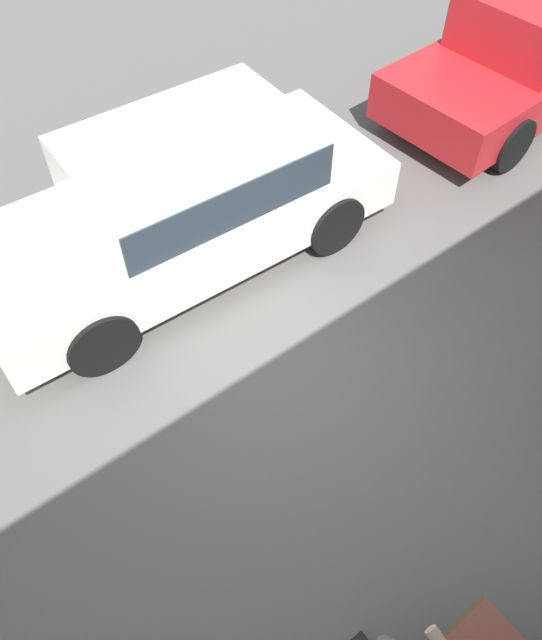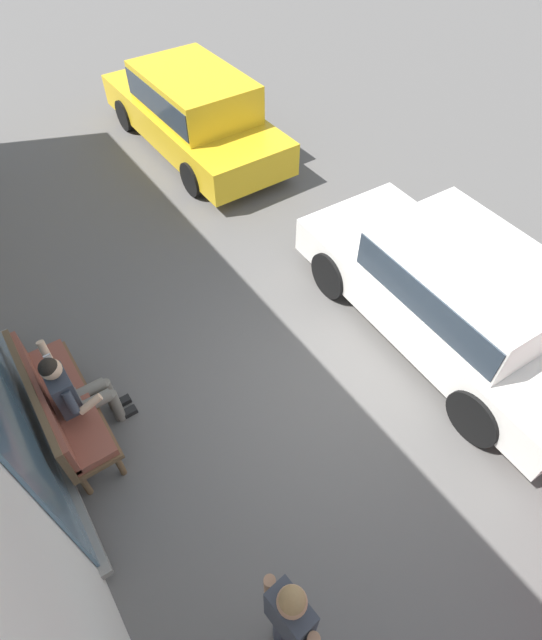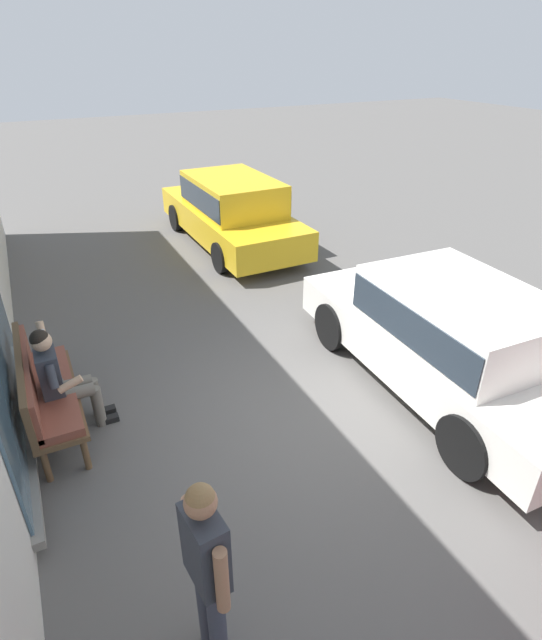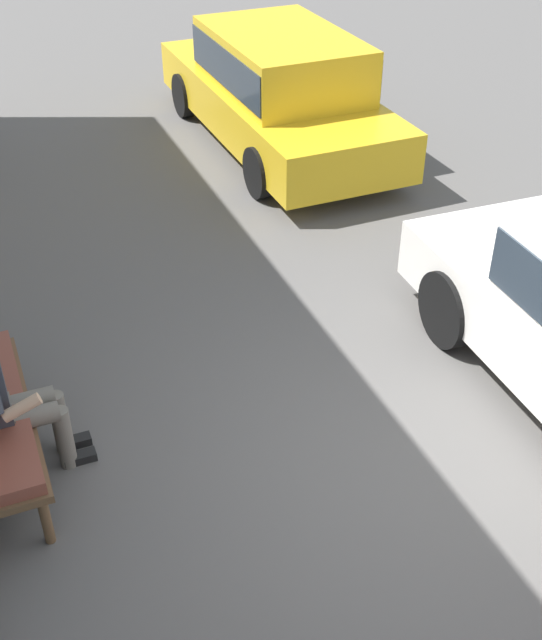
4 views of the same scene
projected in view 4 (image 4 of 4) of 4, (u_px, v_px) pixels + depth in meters
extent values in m
plane|color=#565451|center=(417.00, 471.00, 5.90)|extent=(60.00, 60.00, 0.00)
cylinder|color=brown|center=(11.00, 371.00, 6.52)|extent=(0.07, 0.07, 0.42)
cylinder|color=brown|center=(46.00, 519.00, 5.26)|extent=(0.07, 0.07, 0.42)
cylinder|color=#6B665B|center=(25.00, 402.00, 5.73)|extent=(0.15, 0.42, 0.15)
cylinder|color=#6B665B|center=(60.00, 422.00, 5.94)|extent=(0.12, 0.12, 0.53)
cube|color=black|center=(75.00, 442.00, 6.10)|extent=(0.10, 0.24, 0.07)
cylinder|color=#6B665B|center=(29.00, 418.00, 5.59)|extent=(0.15, 0.42, 0.15)
cylinder|color=#6B665B|center=(65.00, 438.00, 5.81)|extent=(0.12, 0.12, 0.53)
cube|color=black|center=(80.00, 457.00, 5.96)|extent=(0.10, 0.24, 0.07)
cylinder|color=tan|center=(22.00, 408.00, 5.27)|extent=(0.08, 0.27, 0.17)
cylinder|color=black|center=(447.00, 309.00, 7.01)|extent=(0.71, 0.21, 0.70)
cube|color=gold|center=(276.00, 105.00, 10.64)|extent=(4.64, 1.78, 0.60)
cube|color=gold|center=(282.00, 60.00, 10.13)|extent=(2.42, 1.55, 0.68)
cube|color=#28333D|center=(282.00, 60.00, 10.13)|extent=(2.37, 1.59, 0.48)
cylinder|color=black|center=(184.00, 95.00, 11.58)|extent=(0.62, 0.19, 0.61)
cylinder|color=black|center=(289.00, 80.00, 12.11)|extent=(0.62, 0.19, 0.61)
cylinder|color=black|center=(259.00, 172.00, 9.42)|extent=(0.62, 0.19, 0.61)
cylinder|color=black|center=(382.00, 150.00, 9.95)|extent=(0.62, 0.19, 0.61)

